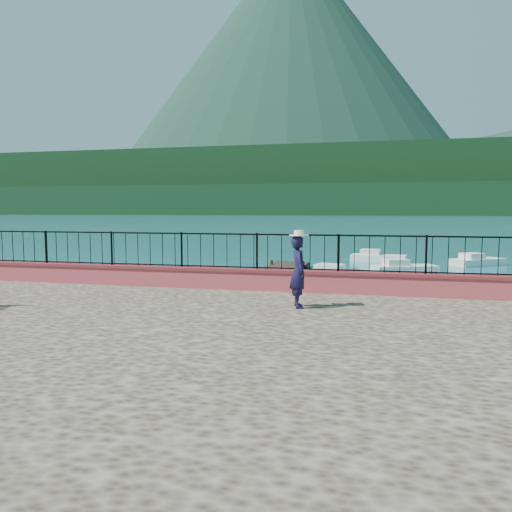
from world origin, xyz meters
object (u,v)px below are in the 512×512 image
at_px(person, 299,272).
at_px(boat_1, 340,273).
at_px(boat_5, 478,259).
at_px(boat_2, 405,266).
at_px(boat_0, 237,280).
at_px(boat_4, 379,255).

distance_m(person, boat_1, 12.95).
distance_m(boat_1, boat_5, 11.58).
xyz_separation_m(person, boat_1, (0.03, 12.85, -1.61)).
xyz_separation_m(person, boat_5, (7.71, 21.51, -1.61)).
bearing_deg(boat_2, boat_1, -152.09).
bearing_deg(boat_5, boat_0, -170.24).
height_order(boat_0, boat_2, same).
relative_size(person, boat_5, 0.48).
relative_size(boat_2, boat_4, 0.96).
bearing_deg(boat_4, person, -86.03).
bearing_deg(person, boat_1, -18.82).
bearing_deg(boat_0, boat_2, 16.22).
relative_size(person, boat_1, 0.45).
relative_size(boat_2, boat_5, 1.00).
height_order(boat_1, boat_4, same).
bearing_deg(boat_2, person, -122.70).
height_order(person, boat_5, person).
bearing_deg(boat_4, boat_0, -105.08).
bearing_deg(person, boat_4, -23.27).
relative_size(boat_0, boat_1, 1.12).
height_order(boat_0, boat_5, same).
distance_m(person, boat_5, 22.91).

